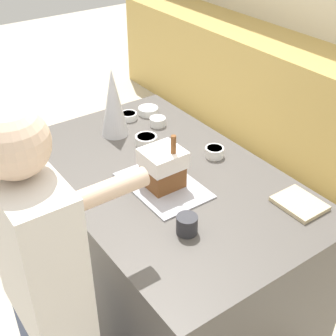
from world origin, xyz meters
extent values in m
plane|color=beige|center=(0.00, 0.00, 0.00)|extent=(12.00, 12.00, 0.00)
cube|color=#514C47|center=(0.00, 0.00, 0.46)|extent=(1.57, 0.97, 0.92)
cube|color=#B2B2BC|center=(0.07, -0.05, 0.92)|extent=(0.43, 0.29, 0.01)
cube|color=brown|center=(0.07, -0.05, 0.98)|extent=(0.15, 0.16, 0.11)
cube|color=white|center=(0.07, -0.05, 1.07)|extent=(0.17, 0.18, 0.08)
cylinder|color=brown|center=(0.11, -0.03, 1.15)|extent=(0.02, 0.02, 0.09)
cone|color=silver|center=(-0.49, 0.01, 1.11)|extent=(0.15, 0.15, 0.38)
cylinder|color=white|center=(-0.29, 0.09, 0.94)|extent=(0.12, 0.12, 0.05)
cylinder|color=red|center=(-0.29, 0.09, 0.96)|extent=(0.10, 0.10, 0.01)
cylinder|color=white|center=(-0.59, 0.17, 0.94)|extent=(0.10, 0.10, 0.04)
cylinder|color=orange|center=(-0.59, 0.17, 0.95)|extent=(0.08, 0.08, 0.01)
cylinder|color=white|center=(0.01, 0.31, 0.94)|extent=(0.10, 0.10, 0.05)
cylinder|color=yellow|center=(0.01, 0.31, 0.96)|extent=(0.08, 0.08, 0.01)
cylinder|color=silver|center=(-0.43, 0.26, 0.94)|extent=(0.09, 0.09, 0.05)
cylinder|color=#4770DB|center=(-0.43, 0.26, 0.96)|extent=(0.08, 0.08, 0.01)
cylinder|color=silver|center=(-0.58, 0.29, 0.94)|extent=(0.12, 0.12, 0.04)
cylinder|color=green|center=(-0.58, 0.29, 0.95)|extent=(0.10, 0.10, 0.01)
cube|color=#CCB78C|center=(0.54, 0.35, 0.93)|extent=(0.21, 0.17, 0.02)
cylinder|color=#2D2D33|center=(0.39, -0.16, 0.96)|extent=(0.09, 0.09, 0.08)
cube|color=silver|center=(0.35, -0.76, 1.10)|extent=(0.43, 0.19, 0.63)
sphere|color=beige|center=(0.35, -0.76, 1.52)|extent=(0.21, 0.21, 0.21)
cylinder|color=beige|center=(0.35, -0.54, 1.24)|extent=(0.07, 0.43, 0.07)
camera|label=1|loc=(1.52, -1.06, 2.19)|focal=50.00mm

